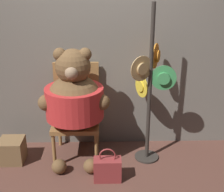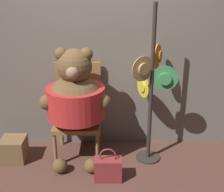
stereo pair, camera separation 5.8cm
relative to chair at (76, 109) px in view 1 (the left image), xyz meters
The scene contains 7 objects.
ground_plane 0.73m from the chair, 60.49° to the right, with size 14.00×14.00×0.00m, color brown.
wall_back 0.79m from the chair, 46.55° to the left, with size 8.00×0.10×2.53m.
chair is the anchor object (origin of this frame).
teddy_bear 0.29m from the chair, 89.28° to the right, with size 0.77×0.68×1.33m.
hat_display_rack 0.91m from the chair, ahead, with size 0.50×0.45×1.78m.
handbag_on_ground 0.81m from the chair, 59.06° to the right, with size 0.29×0.15×0.38m.
wooden_crate 0.87m from the chair, 164.05° to the right, with size 0.27×0.27×0.27m.
Camera 1 is at (0.10, -2.92, 2.05)m, focal length 50.00 mm.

